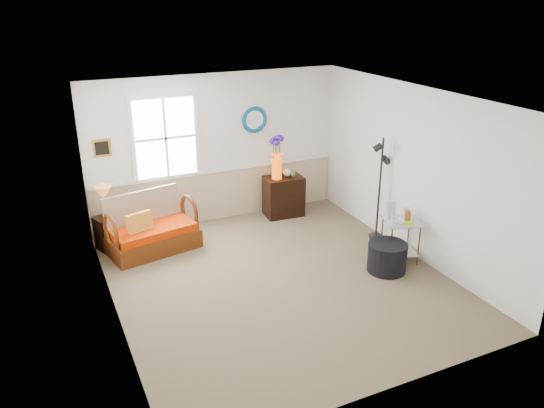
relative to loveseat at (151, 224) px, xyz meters
name	(u,v)px	position (x,y,z in m)	size (l,w,h in m)	color
floor	(279,280)	(1.40, -1.73, -0.45)	(4.50, 5.00, 0.01)	olive
ceiling	(280,98)	(1.40, -1.73, 2.15)	(4.50, 5.00, 0.01)	white
walls	(280,195)	(1.40, -1.73, 0.85)	(4.51, 5.01, 2.60)	white
wainscot	(219,195)	(1.40, 0.75, 0.00)	(4.46, 0.02, 0.90)	#C8B089
chair_rail	(219,170)	(1.40, 0.74, 0.47)	(4.46, 0.04, 0.06)	white
window	(165,138)	(0.50, 0.74, 1.15)	(1.14, 0.06, 1.44)	white
picture	(102,148)	(-0.52, 0.75, 1.10)	(0.28, 0.03, 0.28)	gold
mirror	(254,120)	(2.10, 0.75, 1.30)	(0.47, 0.47, 0.07)	#11629A
loveseat	(151,224)	(0.00, 0.00, 0.00)	(1.38, 0.78, 0.90)	brown
throw_pillow	(140,226)	(-0.20, -0.11, 0.05)	(0.41, 0.10, 0.41)	orange
lamp_stand	(107,233)	(-0.65, 0.34, -0.18)	(0.31, 0.31, 0.55)	black
table_lamp	(104,201)	(-0.62, 0.37, 0.35)	(0.28, 0.28, 0.50)	#C97935
potted_plant	(111,207)	(-0.53, 0.38, 0.24)	(0.32, 0.35, 0.28)	#4D7A3D
cabinet	(284,196)	(2.51, 0.40, -0.08)	(0.69, 0.44, 0.74)	black
flower_vase	(277,158)	(2.36, 0.38, 0.68)	(0.23, 0.23, 0.78)	#F9590A
side_table	(400,240)	(3.35, -1.92, -0.13)	(0.51, 0.51, 0.65)	#9F672C
tabletop_items	(400,212)	(3.33, -1.88, 0.33)	(0.45, 0.45, 0.27)	silver
floor_lamp	(379,189)	(3.50, -1.12, 0.41)	(0.25, 0.25, 1.72)	black
ottoman	(387,257)	(2.96, -2.14, -0.23)	(0.57, 0.57, 0.44)	black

